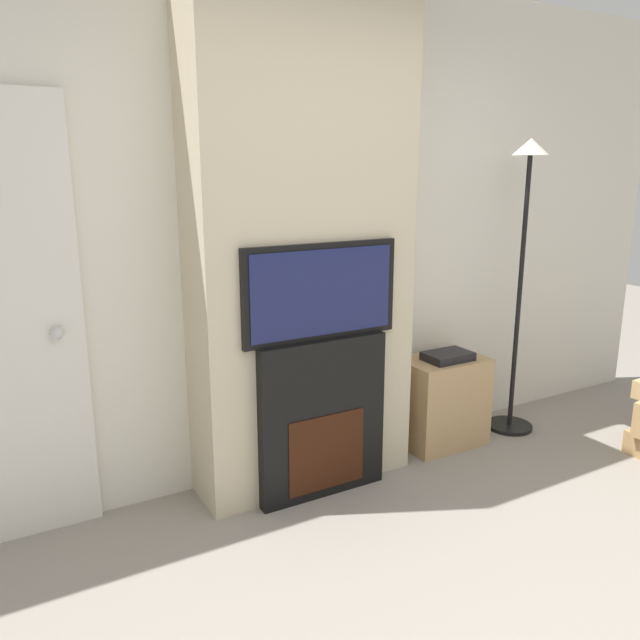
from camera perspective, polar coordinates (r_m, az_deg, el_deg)
The scene contains 6 objects.
wall_back at distance 3.41m, azimuth -3.31°, elevation 7.94°, with size 6.00×0.06×2.70m.
chimney_breast at distance 3.22m, azimuth -1.61°, elevation 7.62°, with size 1.18×0.36×2.70m.
fireplace at distance 3.30m, azimuth 0.01°, elevation -8.91°, with size 0.71×0.15×0.85m.
television at distance 3.10m, azimuth 0.03°, elevation 2.61°, with size 0.86×0.07×0.49m.
floor_lamp at distance 4.12m, azimuth 18.06°, elevation 6.10°, with size 0.30×0.30×1.87m.
media_stand at distance 3.99m, azimuth 11.07°, elevation -7.19°, with size 0.52×0.35×0.61m.
Camera 1 is at (-1.51, -1.00, 1.70)m, focal length 35.00 mm.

